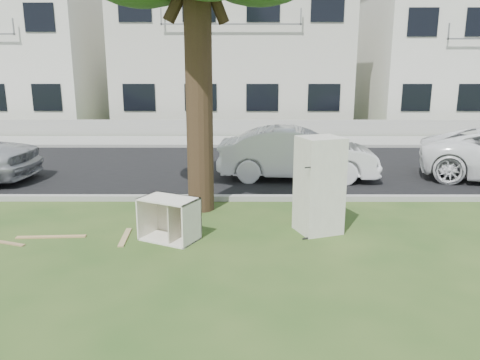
{
  "coord_description": "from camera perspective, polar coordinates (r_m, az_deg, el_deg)",
  "views": [
    {
      "loc": [
        0.44,
        -7.65,
        2.92
      ],
      "look_at": [
        0.42,
        0.6,
        0.92
      ],
      "focal_mm": 35.0,
      "sensor_mm": 36.0,
      "label": 1
    }
  ],
  "objects": [
    {
      "name": "townhouse_left",
      "position": [
        28.06,
        -26.95,
        13.42
      ],
      "size": [
        10.2,
        8.16,
        7.04
      ],
      "color": "silver",
      "rests_on": "ground"
    },
    {
      "name": "road",
      "position": [
        13.96,
        -1.66,
        1.55
      ],
      "size": [
        120.0,
        7.0,
        0.01
      ],
      "primitive_type": "cube",
      "color": "black",
      "rests_on": "ground"
    },
    {
      "name": "plank_b",
      "position": [
        8.99,
        -26.77,
        -6.81
      ],
      "size": [
        0.81,
        0.36,
        0.02
      ],
      "primitive_type": "cube",
      "rotation": [
        0.0,
        0.0,
        -0.35
      ],
      "color": "#92734C",
      "rests_on": "ground"
    },
    {
      "name": "plank_a",
      "position": [
        8.93,
        -22.02,
        -6.43
      ],
      "size": [
        1.2,
        0.17,
        0.02
      ],
      "primitive_type": "cube",
      "rotation": [
        0.0,
        0.0,
        0.06
      ],
      "color": "#AA8552",
      "rests_on": "ground"
    },
    {
      "name": "ground",
      "position": [
        8.2,
        -2.98,
        -7.28
      ],
      "size": [
        120.0,
        120.0,
        0.0
      ],
      "primitive_type": "plane",
      "color": "#274719"
    },
    {
      "name": "low_wall",
      "position": [
        20.41,
        -1.09,
        6.37
      ],
      "size": [
        120.0,
        0.15,
        0.7
      ],
      "primitive_type": "cube",
      "color": "gray",
      "rests_on": "ground"
    },
    {
      "name": "plank_c",
      "position": [
        8.51,
        -13.84,
        -6.78
      ],
      "size": [
        0.16,
        0.89,
        0.02
      ],
      "primitive_type": "cube",
      "rotation": [
        0.0,
        0.0,
        1.64
      ],
      "color": "tan",
      "rests_on": "ground"
    },
    {
      "name": "cabinet",
      "position": [
        8.17,
        -8.62,
        -4.72
      ],
      "size": [
        1.12,
        0.96,
        0.74
      ],
      "primitive_type": "cube",
      "rotation": [
        0.0,
        0.0,
        -0.47
      ],
      "color": "beige",
      "rests_on": "ground"
    },
    {
      "name": "townhouse_center",
      "position": [
        25.16,
        -0.88,
        15.44
      ],
      "size": [
        11.22,
        8.16,
        7.44
      ],
      "color": "beige",
      "rests_on": "ground"
    },
    {
      "name": "sidewalk",
      "position": [
        18.88,
        -1.19,
        4.72
      ],
      "size": [
        120.0,
        2.8,
        0.01
      ],
      "primitive_type": "cube",
      "color": "gray",
      "rests_on": "ground"
    },
    {
      "name": "fridge",
      "position": [
        8.47,
        9.63,
        -0.62
      ],
      "size": [
        0.9,
        0.87,
        1.73
      ],
      "primitive_type": "cube",
      "rotation": [
        0.0,
        0.0,
        0.35
      ],
      "color": "white",
      "rests_on": "ground"
    },
    {
      "name": "kerb_near",
      "position": [
        10.52,
        -2.27,
        -2.52
      ],
      "size": [
        120.0,
        0.18,
        0.12
      ],
      "primitive_type": "cube",
      "color": "gray",
      "rests_on": "ground"
    },
    {
      "name": "townhouse_right",
      "position": [
        27.68,
        25.58,
        13.36
      ],
      "size": [
        10.2,
        8.16,
        6.84
      ],
      "color": "silver",
      "rests_on": "ground"
    },
    {
      "name": "kerb_far",
      "position": [
        17.45,
        -1.3,
        3.97
      ],
      "size": [
        120.0,
        0.18,
        0.12
      ],
      "primitive_type": "cube",
      "color": "gray",
      "rests_on": "ground"
    },
    {
      "name": "car_center",
      "position": [
        12.51,
        7.0,
        3.21
      ],
      "size": [
        4.25,
        1.75,
        1.37
      ],
      "primitive_type": "imported",
      "rotation": [
        0.0,
        0.0,
        1.5
      ],
      "color": "silver",
      "rests_on": "ground"
    }
  ]
}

